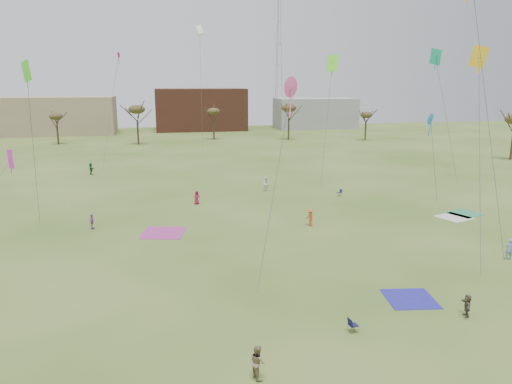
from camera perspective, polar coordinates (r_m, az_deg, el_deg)
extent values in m
plane|color=#36551A|center=(29.41, 4.83, -15.80)|extent=(260.00, 260.00, 0.00)
imported|color=#7F6D51|center=(24.74, 0.20, -19.49)|extent=(0.85, 0.98, 1.72)
imported|color=#4F4138|center=(32.97, 23.73, -12.20)|extent=(0.87, 1.40, 1.44)
imported|color=#DA5528|center=(48.44, 6.41, -2.99)|extent=(0.89, 1.23, 1.72)
imported|color=#7194BC|center=(44.30, 27.78, -5.99)|extent=(0.73, 0.59, 1.73)
imported|color=purple|center=(49.72, -18.86, -3.34)|extent=(0.40, 0.90, 1.51)
imported|color=silver|center=(63.24, 1.24, 0.96)|extent=(1.02, 0.84, 1.89)
imported|color=#216532|center=(78.73, -18.96, 2.63)|extent=(1.19, 1.78, 1.84)
imported|color=#971A41|center=(56.88, -7.03, -0.65)|extent=(0.94, 0.81, 1.62)
cube|color=#26239A|center=(34.35, 17.78, -11.97)|extent=(3.59, 3.59, 0.03)
cube|color=silver|center=(55.39, 22.40, -2.79)|extent=(3.95, 3.95, 0.03)
cube|color=#AA3489|center=(46.91, -10.95, -4.78)|extent=(4.63, 4.63, 0.03)
cube|color=#328A58|center=(57.38, 23.44, -2.36)|extent=(3.98, 3.98, 0.03)
cube|color=#141637|center=(29.32, 11.46, -15.19)|extent=(0.58, 0.58, 0.04)
cube|color=#141637|center=(29.10, 11.09, -14.89)|extent=(0.22, 0.52, 0.44)
cube|color=#131D34|center=(61.43, 9.82, -0.09)|extent=(0.56, 0.56, 0.04)
cube|color=#131D34|center=(61.49, 10.02, 0.13)|extent=(0.19, 0.51, 0.44)
cube|color=#CF24BF|center=(57.96, -27.08, 3.50)|extent=(1.04, 1.04, 2.04)
cube|color=#CF24BF|center=(58.07, -27.01, 2.81)|extent=(0.08, 0.08, 1.83)
cube|color=#1BA58C|center=(69.23, 20.51, 14.78)|extent=(1.06, 1.06, 2.09)
cube|color=#1BA58C|center=(69.21, 20.46, 14.17)|extent=(0.08, 0.08, 1.88)
cylinder|color=#4C4C51|center=(68.89, 21.64, 7.88)|extent=(2.96, 2.98, 16.34)
cone|color=#C31458|center=(77.83, -15.97, 15.36)|extent=(0.83, 0.06, 0.83)
cube|color=#C31458|center=(77.80, -15.95, 14.97)|extent=(0.08, 0.08, 1.35)
cylinder|color=#4C4C51|center=(76.94, -16.86, 8.96)|extent=(3.33, 2.19, 17.09)
cone|color=#247FCC|center=(54.49, 20.00, 8.11)|extent=(1.24, 0.09, 1.24)
cube|color=#247FCC|center=(54.56, 19.93, 7.29)|extent=(0.08, 0.08, 2.03)
cylinder|color=#4C4C51|center=(56.01, 20.32, 3.38)|extent=(2.23, 1.04, 9.33)
cone|color=#EE4B96|center=(33.38, 4.21, 12.28)|extent=(1.41, 0.10, 1.41)
cube|color=#EE4B96|center=(33.40, 4.18, 10.74)|extent=(0.08, 0.08, 2.31)
cylinder|color=#4C4C51|center=(31.70, 2.23, 0.56)|extent=(3.26, 4.21, 12.86)
cube|color=#5DDB24|center=(66.61, 9.02, 14.84)|extent=(1.13, 1.13, 2.21)
cube|color=#5DDB24|center=(66.58, 9.00, 14.17)|extent=(0.08, 0.08, 1.99)
cylinder|color=#4C4C51|center=(64.57, 8.36, 8.01)|extent=(2.46, 3.91, 15.55)
cylinder|color=#4C4C51|center=(38.69, 25.84, 7.10)|extent=(3.80, 1.92, 20.26)
cube|color=white|center=(88.66, -6.70, 18.48)|extent=(0.90, 0.90, 1.53)
cube|color=white|center=(88.58, -6.68, 17.91)|extent=(0.08, 0.08, 2.30)
cylinder|color=#4C4C51|center=(87.98, -6.49, 11.41)|extent=(0.04, 0.64, 21.83)
cube|color=yellow|center=(40.94, 24.89, 14.34)|extent=(0.80, 0.80, 1.57)
cube|color=yellow|center=(40.92, 24.81, 13.57)|extent=(0.08, 0.08, 1.41)
cylinder|color=#4C4C51|center=(38.52, 24.98, 3.23)|extent=(2.07, 5.51, 15.04)
cube|color=#45CB23|center=(46.34, -25.54, 12.80)|extent=(0.89, 0.89, 1.74)
cube|color=#45CB23|center=(46.34, -25.47, 12.05)|extent=(0.08, 0.08, 1.57)
cylinder|color=#4C4C51|center=(47.63, -24.84, 4.32)|extent=(0.66, 1.71, 14.08)
cylinder|color=#3A2B1E|center=(119.45, -22.43, 6.28)|extent=(0.40, 0.40, 4.32)
ellipsoid|color=#473D1E|center=(119.10, -22.60, 8.27)|extent=(3.02, 3.02, 1.58)
cylinder|color=#3A2B1E|center=(113.35, -13.81, 6.85)|extent=(0.40, 0.40, 5.40)
ellipsoid|color=#473D1E|center=(112.94, -13.95, 9.48)|extent=(3.78, 3.78, 1.98)
cylinder|color=#3A2B1E|center=(120.02, -5.02, 7.32)|extent=(0.40, 0.40, 4.68)
ellipsoid|color=#473D1E|center=(119.66, -5.06, 9.48)|extent=(3.28, 3.28, 1.72)
cylinder|color=#3A2B1E|center=(119.47, 3.88, 7.46)|extent=(0.40, 0.40, 5.28)
ellipsoid|color=#473D1E|center=(119.08, 3.92, 9.90)|extent=(3.70, 3.70, 1.94)
cylinder|color=#3A2B1E|center=(120.91, 12.83, 6.98)|extent=(0.40, 0.40, 4.20)
ellipsoid|color=#473D1E|center=(120.57, 12.93, 8.89)|extent=(2.94, 2.94, 1.54)
cylinder|color=#3A2B1E|center=(100.20, 28.04, 4.83)|extent=(0.40, 0.40, 5.04)
cube|color=#937F60|center=(142.67, -22.83, 8.34)|extent=(32.00, 14.00, 10.00)
cube|color=brown|center=(145.44, -6.63, 9.72)|extent=(26.00, 16.00, 12.00)
cube|color=gray|center=(150.67, 7.01, 9.25)|extent=(24.00, 12.00, 9.00)
cylinder|color=#9EA3A8|center=(154.59, 3.00, 14.80)|extent=(0.16, 0.16, 38.00)
cylinder|color=#9EA3A8|center=(155.01, 2.43, 14.80)|extent=(0.16, 0.16, 38.00)
cylinder|color=#9EA3A8|center=(153.50, 2.57, 14.82)|extent=(0.16, 0.16, 38.00)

